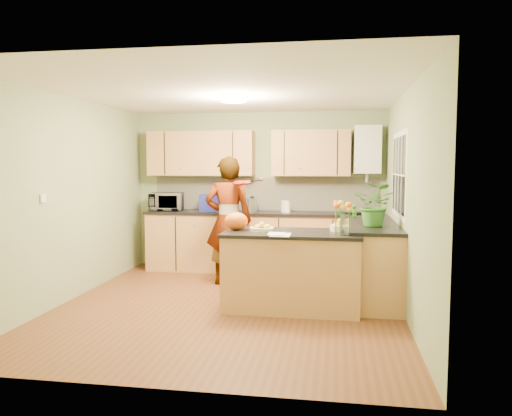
# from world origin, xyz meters

# --- Properties ---
(floor) EXTENTS (4.50, 4.50, 0.00)m
(floor) POSITION_xyz_m (0.00, 0.00, 0.00)
(floor) COLOR brown
(floor) RESTS_ON ground
(ceiling) EXTENTS (4.00, 4.50, 0.02)m
(ceiling) POSITION_xyz_m (0.00, 0.00, 2.50)
(ceiling) COLOR white
(ceiling) RESTS_ON wall_back
(wall_back) EXTENTS (4.00, 0.02, 2.50)m
(wall_back) POSITION_xyz_m (0.00, 2.25, 1.25)
(wall_back) COLOR #8BA374
(wall_back) RESTS_ON floor
(wall_front) EXTENTS (4.00, 0.02, 2.50)m
(wall_front) POSITION_xyz_m (0.00, -2.25, 1.25)
(wall_front) COLOR #8BA374
(wall_front) RESTS_ON floor
(wall_left) EXTENTS (0.02, 4.50, 2.50)m
(wall_left) POSITION_xyz_m (-2.00, 0.00, 1.25)
(wall_left) COLOR #8BA374
(wall_left) RESTS_ON floor
(wall_right) EXTENTS (0.02, 4.50, 2.50)m
(wall_right) POSITION_xyz_m (2.00, 0.00, 1.25)
(wall_right) COLOR #8BA374
(wall_right) RESTS_ON floor
(back_counter) EXTENTS (3.64, 0.62, 0.94)m
(back_counter) POSITION_xyz_m (0.10, 1.95, 0.47)
(back_counter) COLOR #B9854A
(back_counter) RESTS_ON floor
(right_counter) EXTENTS (0.62, 2.24, 0.94)m
(right_counter) POSITION_xyz_m (1.70, 0.85, 0.47)
(right_counter) COLOR #B9854A
(right_counter) RESTS_ON floor
(splashback) EXTENTS (3.60, 0.02, 0.52)m
(splashback) POSITION_xyz_m (0.10, 2.23, 1.20)
(splashback) COLOR beige
(splashback) RESTS_ON back_counter
(upper_cabinets) EXTENTS (3.20, 0.34, 0.70)m
(upper_cabinets) POSITION_xyz_m (-0.18, 2.08, 1.85)
(upper_cabinets) COLOR #B9854A
(upper_cabinets) RESTS_ON wall_back
(boiler) EXTENTS (0.40, 0.30, 0.86)m
(boiler) POSITION_xyz_m (1.70, 2.09, 1.90)
(boiler) COLOR white
(boiler) RESTS_ON wall_back
(window_right) EXTENTS (0.01, 1.30, 1.05)m
(window_right) POSITION_xyz_m (1.99, 0.60, 1.55)
(window_right) COLOR white
(window_right) RESTS_ON wall_right
(light_switch) EXTENTS (0.02, 0.09, 0.09)m
(light_switch) POSITION_xyz_m (-1.99, -0.60, 1.30)
(light_switch) COLOR white
(light_switch) RESTS_ON wall_left
(ceiling_lamp) EXTENTS (0.30, 0.30, 0.07)m
(ceiling_lamp) POSITION_xyz_m (0.00, 0.30, 2.46)
(ceiling_lamp) COLOR #FFEABF
(ceiling_lamp) RESTS_ON ceiling
(peninsula_island) EXTENTS (1.57, 0.81, 0.90)m
(peninsula_island) POSITION_xyz_m (0.74, 0.01, 0.45)
(peninsula_island) COLOR #B9854A
(peninsula_island) RESTS_ON floor
(fruit_dish) EXTENTS (0.29, 0.29, 0.10)m
(fruit_dish) POSITION_xyz_m (0.39, 0.01, 0.94)
(fruit_dish) COLOR beige
(fruit_dish) RESTS_ON peninsula_island
(orange_bowl) EXTENTS (0.24, 0.24, 0.14)m
(orange_bowl) POSITION_xyz_m (1.29, 0.16, 0.96)
(orange_bowl) COLOR beige
(orange_bowl) RESTS_ON peninsula_island
(flower_vase) EXTENTS (0.26, 0.26, 0.49)m
(flower_vase) POSITION_xyz_m (1.34, -0.17, 1.23)
(flower_vase) COLOR silver
(flower_vase) RESTS_ON peninsula_island
(orange_bag) EXTENTS (0.35, 0.33, 0.21)m
(orange_bag) POSITION_xyz_m (0.07, 0.06, 1.01)
(orange_bag) COLOR #E55B12
(orange_bag) RESTS_ON peninsula_island
(papers) EXTENTS (0.22, 0.30, 0.01)m
(papers) POSITION_xyz_m (0.64, -0.29, 0.91)
(papers) COLOR white
(papers) RESTS_ON peninsula_island
(violinist) EXTENTS (0.69, 0.49, 1.79)m
(violinist) POSITION_xyz_m (-0.24, 1.06, 0.89)
(violinist) COLOR tan
(violinist) RESTS_ON floor
(violin) EXTENTS (0.59, 0.51, 0.15)m
(violin) POSITION_xyz_m (-0.04, 0.84, 1.43)
(violin) COLOR #570B05
(violin) RESTS_ON violinist
(microwave) EXTENTS (0.56, 0.42, 0.28)m
(microwave) POSITION_xyz_m (-1.45, 1.96, 1.08)
(microwave) COLOR white
(microwave) RESTS_ON back_counter
(blue_box) EXTENTS (0.35, 0.28, 0.26)m
(blue_box) POSITION_xyz_m (-0.72, 1.94, 1.07)
(blue_box) COLOR navy
(blue_box) RESTS_ON back_counter
(kettle) EXTENTS (0.15, 0.15, 0.28)m
(kettle) POSITION_xyz_m (-0.05, 1.96, 1.06)
(kettle) COLOR #ADADB2
(kettle) RESTS_ON back_counter
(jar_cream) EXTENTS (0.12, 0.12, 0.18)m
(jar_cream) POSITION_xyz_m (0.46, 1.96, 1.03)
(jar_cream) COLOR beige
(jar_cream) RESTS_ON back_counter
(jar_white) EXTENTS (0.14, 0.14, 0.16)m
(jar_white) POSITION_xyz_m (0.50, 1.92, 1.02)
(jar_white) COLOR white
(jar_white) RESTS_ON back_counter
(potted_plant) EXTENTS (0.57, 0.54, 0.52)m
(potted_plant) POSITION_xyz_m (1.70, 0.34, 1.20)
(potted_plant) COLOR #347928
(potted_plant) RESTS_ON right_counter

